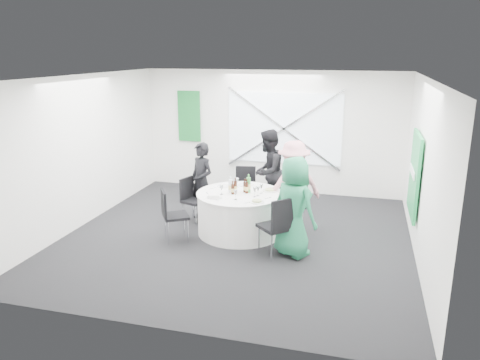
% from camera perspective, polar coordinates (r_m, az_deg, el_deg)
% --- Properties ---
extents(floor, '(6.00, 6.00, 0.00)m').
position_cam_1_polar(floor, '(8.43, -0.36, -6.92)').
color(floor, black).
rests_on(floor, ground).
extents(ceiling, '(6.00, 6.00, 0.00)m').
position_cam_1_polar(ceiling, '(7.80, -0.39, 12.45)').
color(ceiling, silver).
rests_on(ceiling, wall_back).
extents(wall_back, '(6.00, 0.00, 6.00)m').
position_cam_1_polar(wall_back, '(10.87, 3.86, 5.86)').
color(wall_back, white).
rests_on(wall_back, floor).
extents(wall_front, '(6.00, 0.00, 6.00)m').
position_cam_1_polar(wall_front, '(5.29, -9.08, -4.80)').
color(wall_front, white).
rests_on(wall_front, floor).
extents(wall_left, '(0.00, 6.00, 6.00)m').
position_cam_1_polar(wall_left, '(9.24, -18.64, 3.36)').
color(wall_left, white).
rests_on(wall_left, floor).
extents(wall_right, '(0.00, 6.00, 6.00)m').
position_cam_1_polar(wall_right, '(7.78, 21.45, 0.92)').
color(wall_right, white).
rests_on(wall_right, floor).
extents(window_panel, '(2.60, 0.03, 1.60)m').
position_cam_1_polar(window_panel, '(10.76, 5.40, 6.27)').
color(window_panel, white).
rests_on(window_panel, wall_back).
extents(window_brace_a, '(2.63, 0.05, 1.84)m').
position_cam_1_polar(window_brace_a, '(10.72, 5.37, 6.24)').
color(window_brace_a, silver).
rests_on(window_brace_a, window_panel).
extents(window_brace_b, '(2.63, 0.05, 1.84)m').
position_cam_1_polar(window_brace_b, '(10.72, 5.37, 6.24)').
color(window_brace_b, silver).
rests_on(window_brace_b, window_panel).
extents(green_banner, '(0.55, 0.04, 1.20)m').
position_cam_1_polar(green_banner, '(11.33, -6.22, 7.74)').
color(green_banner, '#13622C').
rests_on(green_banner, wall_back).
extents(green_sign, '(0.05, 1.20, 1.40)m').
position_cam_1_polar(green_sign, '(8.40, 20.51, 0.62)').
color(green_sign, '#1B9648').
rests_on(green_sign, wall_right).
extents(banquet_table, '(1.56, 1.56, 0.76)m').
position_cam_1_polar(banquet_table, '(8.47, 0.00, -4.04)').
color(banquet_table, white).
rests_on(banquet_table, floor).
extents(chair_back, '(0.49, 0.50, 0.94)m').
position_cam_1_polar(chair_back, '(9.51, 0.63, -0.75)').
color(chair_back, black).
rests_on(chair_back, floor).
extents(chair_back_left, '(0.50, 0.49, 0.86)m').
position_cam_1_polar(chair_back_left, '(9.07, -6.01, -1.99)').
color(chair_back_left, black).
rests_on(chair_back_left, floor).
extents(chair_back_right, '(0.62, 0.61, 1.03)m').
position_cam_1_polar(chair_back_right, '(8.60, 6.84, -2.25)').
color(chair_back_right, black).
rests_on(chair_back_right, floor).
extents(chair_front_right, '(0.65, 0.65, 1.01)m').
position_cam_1_polar(chair_front_right, '(7.44, 4.72, -5.18)').
color(chair_front_right, black).
rests_on(chair_front_right, floor).
extents(chair_front_left, '(0.58, 0.58, 0.92)m').
position_cam_1_polar(chair_front_left, '(8.15, -8.43, -3.83)').
color(chair_front_left, black).
rests_on(chair_front_left, floor).
extents(person_man_back_left, '(0.66, 0.59, 1.52)m').
position_cam_1_polar(person_man_back_left, '(9.11, -4.71, -0.17)').
color(person_man_back_left, black).
rests_on(person_man_back_left, floor).
extents(person_man_back, '(0.61, 0.90, 1.71)m').
position_cam_1_polar(person_man_back, '(9.45, 3.41, 1.03)').
color(person_man_back, black).
rests_on(person_man_back, floor).
extents(person_woman_pink, '(1.18, 0.96, 1.66)m').
position_cam_1_polar(person_woman_pink, '(8.64, 6.52, -0.63)').
color(person_woman_pink, pink).
rests_on(person_woman_pink, floor).
extents(person_woman_green, '(0.95, 0.87, 1.64)m').
position_cam_1_polar(person_woman_green, '(7.49, 6.58, -3.26)').
color(person_woman_green, '#227D53').
rests_on(person_woman_green, floor).
extents(plate_back, '(0.29, 0.29, 0.01)m').
position_cam_1_polar(plate_back, '(8.84, 0.71, -0.57)').
color(plate_back, white).
rests_on(plate_back, banquet_table).
extents(plate_back_left, '(0.25, 0.25, 0.01)m').
position_cam_1_polar(plate_back_left, '(8.75, -1.98, -0.74)').
color(plate_back_left, white).
rests_on(plate_back_left, banquet_table).
extents(plate_back_right, '(0.27, 0.27, 0.04)m').
position_cam_1_polar(plate_back_right, '(8.48, 3.66, -1.24)').
color(plate_back_right, white).
rests_on(plate_back_right, banquet_table).
extents(plate_front_right, '(0.25, 0.25, 0.04)m').
position_cam_1_polar(plate_front_right, '(7.85, 2.06, -2.62)').
color(plate_front_right, white).
rests_on(plate_front_right, banquet_table).
extents(plate_front_left, '(0.27, 0.27, 0.01)m').
position_cam_1_polar(plate_front_left, '(8.10, -3.13, -2.10)').
color(plate_front_left, white).
rests_on(plate_front_left, banquet_table).
extents(napkin, '(0.21, 0.17, 0.05)m').
position_cam_1_polar(napkin, '(8.06, -3.24, -1.95)').
color(napkin, white).
rests_on(napkin, plate_front_left).
extents(beer_bottle_a, '(0.06, 0.06, 0.28)m').
position_cam_1_polar(beer_bottle_a, '(8.34, -0.56, -0.86)').
color(beer_bottle_a, '#3A170A').
rests_on(beer_bottle_a, banquet_table).
extents(beer_bottle_b, '(0.06, 0.06, 0.25)m').
position_cam_1_polar(beer_bottle_b, '(8.37, 0.59, -0.87)').
color(beer_bottle_b, '#3A170A').
rests_on(beer_bottle_b, banquet_table).
extents(beer_bottle_c, '(0.06, 0.06, 0.26)m').
position_cam_1_polar(beer_bottle_c, '(8.32, 0.81, -0.94)').
color(beer_bottle_c, '#3A170A').
rests_on(beer_bottle_c, banquet_table).
extents(beer_bottle_d, '(0.06, 0.06, 0.24)m').
position_cam_1_polar(beer_bottle_d, '(8.26, -0.89, -1.13)').
color(beer_bottle_d, '#3A170A').
rests_on(beer_bottle_d, banquet_table).
extents(green_water_bottle, '(0.08, 0.08, 0.33)m').
position_cam_1_polar(green_water_bottle, '(8.35, 1.05, -0.63)').
color(green_water_bottle, green).
rests_on(green_water_bottle, banquet_table).
extents(clear_water_bottle, '(0.08, 0.08, 0.29)m').
position_cam_1_polar(clear_water_bottle, '(8.36, -1.16, -0.74)').
color(clear_water_bottle, white).
rests_on(clear_water_bottle, banquet_table).
extents(wine_glass_a, '(0.07, 0.07, 0.17)m').
position_cam_1_polar(wine_glass_a, '(8.31, 2.61, -0.80)').
color(wine_glass_a, white).
rests_on(wine_glass_a, banquet_table).
extents(wine_glass_b, '(0.07, 0.07, 0.17)m').
position_cam_1_polar(wine_glass_b, '(8.10, 1.81, -1.22)').
color(wine_glass_b, white).
rests_on(wine_glass_b, banquet_table).
extents(wine_glass_c, '(0.07, 0.07, 0.17)m').
position_cam_1_polar(wine_glass_c, '(8.24, -2.26, -0.93)').
color(wine_glass_c, white).
rests_on(wine_glass_c, banquet_table).
extents(wine_glass_d, '(0.07, 0.07, 0.17)m').
position_cam_1_polar(wine_glass_d, '(8.17, 2.21, -1.09)').
color(wine_glass_d, white).
rests_on(wine_glass_d, banquet_table).
extents(wine_glass_e, '(0.07, 0.07, 0.17)m').
position_cam_1_polar(wine_glass_e, '(8.68, -0.36, -0.07)').
color(wine_glass_e, white).
rests_on(wine_glass_e, banquet_table).
extents(wine_glass_f, '(0.07, 0.07, 0.17)m').
position_cam_1_polar(wine_glass_f, '(7.95, -0.55, -1.55)').
color(wine_glass_f, white).
rests_on(wine_glass_f, banquet_table).
extents(fork_a, '(0.10, 0.13, 0.01)m').
position_cam_1_polar(fork_a, '(8.32, -3.95, -1.68)').
color(fork_a, silver).
rests_on(fork_a, banquet_table).
extents(knife_a, '(0.12, 0.12, 0.01)m').
position_cam_1_polar(knife_a, '(7.97, -2.87, -2.44)').
color(knife_a, silver).
rests_on(knife_a, banquet_table).
extents(fork_b, '(0.12, 0.12, 0.01)m').
position_cam_1_polar(fork_b, '(7.82, 0.96, -2.77)').
color(fork_b, silver).
rests_on(fork_b, banquet_table).
extents(knife_b, '(0.10, 0.13, 0.01)m').
position_cam_1_polar(knife_b, '(8.07, 3.42, -2.22)').
color(knife_b, silver).
rests_on(knife_b, banquet_table).
extents(fork_c, '(0.10, 0.13, 0.01)m').
position_cam_1_polar(fork_c, '(8.86, -1.45, -0.56)').
color(fork_c, silver).
rests_on(fork_c, banquet_table).
extents(knife_c, '(0.09, 0.14, 0.01)m').
position_cam_1_polar(knife_c, '(8.64, -3.34, -1.02)').
color(knife_c, silver).
rests_on(knife_c, banquet_table).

